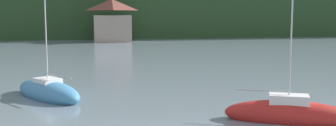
# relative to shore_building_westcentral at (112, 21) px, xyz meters

# --- Properties ---
(wooded_hillside) EXTENTS (352.00, 73.77, 39.42)m
(wooded_hillside) POSITION_rel_shore_building_westcentral_xyz_m (8.11, 47.27, 4.44)
(wooded_hillside) COLOR #264223
(wooded_hillside) RESTS_ON ground_plane
(shore_building_westcentral) EXTENTS (6.45, 5.78, 7.23)m
(shore_building_westcentral) POSITION_rel_shore_building_westcentral_xyz_m (0.00, 0.00, 0.00)
(shore_building_westcentral) COLOR gray
(shore_building_westcentral) RESTS_ON ground_plane
(sailboat_mid_2) EXTENTS (5.83, 3.77, 6.89)m
(sailboat_mid_2) POSITION_rel_shore_building_westcentral_xyz_m (4.55, -53.56, -3.18)
(sailboat_mid_2) COLOR red
(sailboat_mid_2) RESTS_ON ground_plane
(sailboat_mid_3) EXTENTS (4.93, 6.05, 6.88)m
(sailboat_mid_3) POSITION_rel_shore_building_westcentral_xyz_m (-6.53, -46.07, -3.19)
(sailboat_mid_3) COLOR teal
(sailboat_mid_3) RESTS_ON ground_plane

